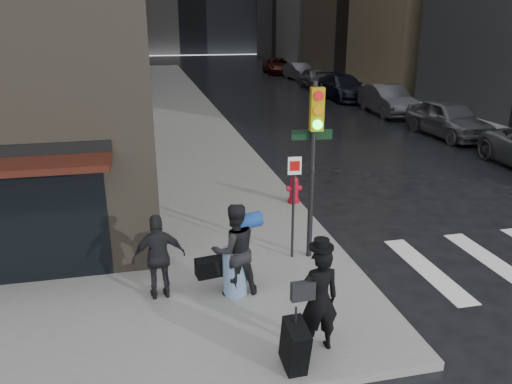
% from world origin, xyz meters
% --- Properties ---
extents(ground, '(140.00, 140.00, 0.00)m').
position_xyz_m(ground, '(0.00, 0.00, 0.00)').
color(ground, black).
rests_on(ground, ground).
extents(sidewalk_left, '(4.00, 50.00, 0.15)m').
position_xyz_m(sidewalk_left, '(0.00, 27.00, 0.07)').
color(sidewalk_left, slate).
rests_on(sidewalk_left, ground).
extents(sidewalk_right, '(3.00, 50.00, 0.15)m').
position_xyz_m(sidewalk_right, '(13.50, 27.00, 0.07)').
color(sidewalk_right, slate).
rests_on(sidewalk_right, ground).
extents(man_overcoat, '(0.98, 0.98, 1.91)m').
position_xyz_m(man_overcoat, '(0.13, -1.32, 0.95)').
color(man_overcoat, black).
rests_on(man_overcoat, ground).
extents(man_jeans, '(1.31, 0.81, 1.80)m').
position_xyz_m(man_jeans, '(-0.73, 0.70, 1.05)').
color(man_jeans, black).
rests_on(man_jeans, ground).
extents(man_greycoat, '(0.98, 0.47, 1.63)m').
position_xyz_m(man_greycoat, '(-2.09, 0.88, 0.97)').
color(man_greycoat, black).
rests_on(man_greycoat, ground).
extents(traffic_light, '(0.94, 0.46, 3.77)m').
position_xyz_m(traffic_light, '(1.10, 1.82, 2.58)').
color(traffic_light, black).
rests_on(traffic_light, ground).
extents(fire_hydrant, '(0.43, 0.34, 0.77)m').
position_xyz_m(fire_hydrant, '(1.80, 5.22, 0.49)').
color(fire_hydrant, '#AB0A1C').
rests_on(fire_hydrant, ground).
extents(parked_car_1, '(2.09, 4.91, 1.65)m').
position_xyz_m(parked_car_1, '(11.27, 12.43, 0.83)').
color(parked_car_1, '#525257').
rests_on(parked_car_1, ground).
extents(parked_car_2, '(1.94, 4.98, 1.61)m').
position_xyz_m(parked_car_2, '(11.21, 18.28, 0.81)').
color(parked_car_2, '#3C3C40').
rests_on(parked_car_2, ground).
extents(parked_car_3, '(2.28, 5.55, 1.61)m').
position_xyz_m(parked_car_3, '(10.95, 24.13, 0.80)').
color(parked_car_3, black).
rests_on(parked_car_3, ground).
extents(parked_car_4, '(1.86, 4.51, 1.53)m').
position_xyz_m(parked_car_4, '(11.03, 29.98, 0.76)').
color(parked_car_4, '#535358').
rests_on(parked_car_4, ground).
extents(parked_car_5, '(1.92, 4.51, 1.45)m').
position_xyz_m(parked_car_5, '(11.56, 35.83, 0.72)').
color(parked_car_5, '#505055').
rests_on(parked_car_5, ground).
extents(parked_car_6, '(3.01, 5.60, 1.49)m').
position_xyz_m(parked_car_6, '(11.15, 41.68, 0.75)').
color(parked_car_6, '#3A110B').
rests_on(parked_car_6, ground).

